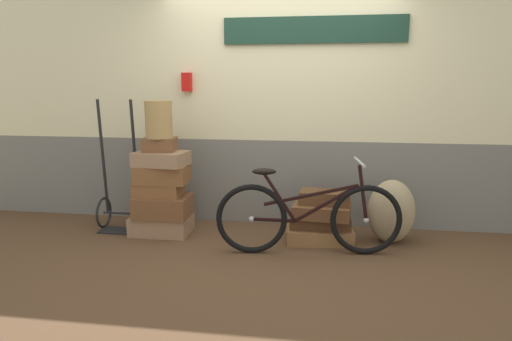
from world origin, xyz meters
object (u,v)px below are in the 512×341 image
(suitcase_6, at_px, (319,235))
(wicker_basket, at_px, (159,119))
(suitcase_4, at_px, (161,159))
(suitcase_7, at_px, (320,221))
(suitcase_8, at_px, (322,211))
(luggage_trolley, at_px, (121,202))
(suitcase_1, at_px, (163,206))
(suitcase_0, at_px, (162,224))
(suitcase_5, at_px, (160,144))
(bicycle, at_px, (308,217))
(suitcase_3, at_px, (163,174))
(suitcase_2, at_px, (159,189))
(burlap_sack, at_px, (391,211))
(suitcase_9, at_px, (325,197))

(suitcase_6, bearing_deg, wicker_basket, 173.33)
(suitcase_4, height_order, suitcase_7, suitcase_4)
(suitcase_8, height_order, luggage_trolley, luggage_trolley)
(suitcase_8, bearing_deg, suitcase_1, -174.42)
(suitcase_0, height_order, suitcase_5, suitcase_5)
(wicker_basket, height_order, bicycle, wicker_basket)
(suitcase_3, bearing_deg, suitcase_5, 171.48)
(suitcase_2, bearing_deg, luggage_trolley, 166.65)
(suitcase_1, xyz_separation_m, burlap_sack, (2.30, 0.11, 0.01))
(suitcase_1, height_order, suitcase_2, suitcase_2)
(bicycle, bearing_deg, suitcase_8, 70.03)
(suitcase_5, distance_m, burlap_sack, 2.41)
(suitcase_5, height_order, suitcase_9, suitcase_5)
(suitcase_7, bearing_deg, bicycle, -107.87)
(suitcase_8, relative_size, bicycle, 0.33)
(luggage_trolley, height_order, burlap_sack, luggage_trolley)
(suitcase_2, height_order, suitcase_3, suitcase_3)
(suitcase_7, relative_size, suitcase_8, 1.08)
(suitcase_1, bearing_deg, suitcase_3, 100.53)
(suitcase_2, relative_size, suitcase_8, 0.85)
(suitcase_7, bearing_deg, wicker_basket, 178.37)
(suitcase_6, relative_size, burlap_sack, 1.03)
(suitcase_3, bearing_deg, suitcase_6, -5.34)
(suitcase_0, bearing_deg, suitcase_9, -0.59)
(suitcase_5, relative_size, suitcase_8, 0.58)
(suitcase_0, height_order, suitcase_3, suitcase_3)
(suitcase_8, relative_size, wicker_basket, 1.48)
(suitcase_7, relative_size, burlap_sack, 0.94)
(suitcase_7, height_order, burlap_sack, burlap_sack)
(suitcase_1, distance_m, suitcase_3, 0.34)
(suitcase_3, relative_size, suitcase_9, 1.08)
(suitcase_2, bearing_deg, suitcase_3, 22.58)
(suitcase_7, xyz_separation_m, wicker_basket, (-1.63, -0.03, 0.99))
(suitcase_7, height_order, suitcase_8, suitcase_8)
(suitcase_0, distance_m, luggage_trolley, 0.53)
(suitcase_3, distance_m, suitcase_8, 1.66)
(suitcase_6, bearing_deg, suitcase_5, 172.64)
(suitcase_9, relative_size, burlap_sack, 0.77)
(suitcase_0, height_order, bicycle, bicycle)
(suitcase_2, height_order, suitcase_8, suitcase_2)
(suitcase_6, distance_m, suitcase_8, 0.25)
(suitcase_0, distance_m, suitcase_8, 1.67)
(suitcase_9, distance_m, burlap_sack, 0.67)
(suitcase_1, xyz_separation_m, suitcase_9, (1.65, 0.03, 0.15))
(suitcase_8, xyz_separation_m, bicycle, (-0.12, -0.33, 0.03))
(suitcase_0, xyz_separation_m, suitcase_6, (1.64, -0.03, -0.02))
(suitcase_9, distance_m, bicycle, 0.41)
(suitcase_1, distance_m, suitcase_5, 0.64)
(luggage_trolley, relative_size, bicycle, 0.82)
(suitcase_7, xyz_separation_m, suitcase_8, (0.01, -0.06, 0.12))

